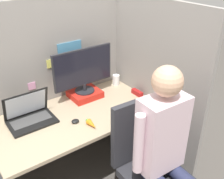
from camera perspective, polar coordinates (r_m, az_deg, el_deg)
cubicle_panel_back at (r=2.59m, az=-12.41°, el=0.33°), size 1.95×0.05×1.69m
cubicle_panel_right at (r=2.60m, az=7.25°, el=0.90°), size 0.04×1.40×1.69m
desk at (r=2.43m, az=-7.66°, el=-9.14°), size 1.45×0.75×0.75m
paper_box at (r=2.57m, az=-5.92°, el=-0.95°), size 0.29×0.25×0.06m
monitor at (r=2.46m, az=-6.25°, el=4.41°), size 0.61×0.19×0.43m
laptop at (r=2.29m, az=-17.36°, el=-5.60°), size 0.38×0.26×0.26m
mouse at (r=2.22m, az=-8.01°, el=-6.85°), size 0.07×0.05×0.03m
stapler at (r=2.61m, az=5.50°, el=-0.70°), size 0.04×0.13×0.05m
carrot_toy at (r=2.14m, az=-4.39°, el=-7.58°), size 0.05×0.13×0.05m
office_chair at (r=2.18m, az=7.76°, el=-15.46°), size 0.52×0.57×1.03m
person at (r=1.92m, az=11.72°, el=-11.75°), size 0.48×0.44×1.40m
coffee_mug at (r=2.79m, az=0.88°, el=2.14°), size 0.07×0.07×0.11m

